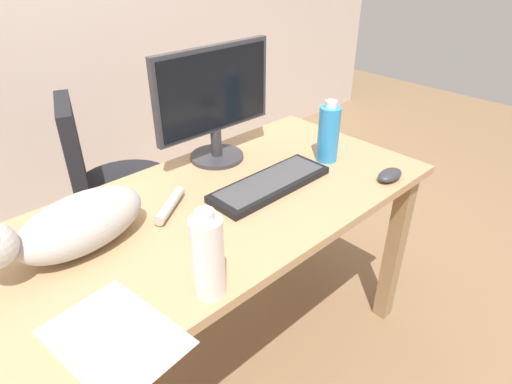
{
  "coord_description": "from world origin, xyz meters",
  "views": [
    {
      "loc": [
        -0.7,
        -0.93,
        1.48
      ],
      "look_at": [
        0.09,
        -0.11,
        0.81
      ],
      "focal_mm": 30.72,
      "sensor_mm": 36.0,
      "label": 1
    }
  ],
  "objects_px": {
    "computer_mouse": "(390,175)",
    "water_bottle": "(208,256)",
    "keyboard": "(270,184)",
    "spray_bottle": "(328,133)",
    "cat": "(74,225)",
    "office_chair": "(117,204)",
    "monitor": "(214,101)"
  },
  "relations": [
    {
      "from": "computer_mouse",
      "to": "water_bottle",
      "type": "xyz_separation_m",
      "value": [
        -0.79,
        -0.0,
        0.09
      ]
    },
    {
      "from": "office_chair",
      "to": "computer_mouse",
      "type": "xyz_separation_m",
      "value": [
        0.51,
        -1.08,
        0.38
      ]
    },
    {
      "from": "water_bottle",
      "to": "office_chair",
      "type": "bearing_deg",
      "value": 75.63
    },
    {
      "from": "keyboard",
      "to": "office_chair",
      "type": "bearing_deg",
      "value": 102.21
    },
    {
      "from": "monitor",
      "to": "cat",
      "type": "height_order",
      "value": "monitor"
    },
    {
      "from": "cat",
      "to": "spray_bottle",
      "type": "relative_size",
      "value": 2.67
    },
    {
      "from": "cat",
      "to": "monitor",
      "type": "bearing_deg",
      "value": 15.62
    },
    {
      "from": "office_chair",
      "to": "monitor",
      "type": "distance_m",
      "value": 0.82
    },
    {
      "from": "cat",
      "to": "keyboard",
      "type": "bearing_deg",
      "value": -10.91
    },
    {
      "from": "computer_mouse",
      "to": "spray_bottle",
      "type": "distance_m",
      "value": 0.27
    },
    {
      "from": "keyboard",
      "to": "cat",
      "type": "height_order",
      "value": "cat"
    },
    {
      "from": "office_chair",
      "to": "spray_bottle",
      "type": "height_order",
      "value": "spray_bottle"
    },
    {
      "from": "computer_mouse",
      "to": "water_bottle",
      "type": "height_order",
      "value": "water_bottle"
    },
    {
      "from": "cat",
      "to": "water_bottle",
      "type": "distance_m",
      "value": 0.4
    },
    {
      "from": "computer_mouse",
      "to": "spray_bottle",
      "type": "xyz_separation_m",
      "value": [
        -0.03,
        0.25,
        0.09
      ]
    },
    {
      "from": "keyboard",
      "to": "computer_mouse",
      "type": "bearing_deg",
      "value": -36.47
    },
    {
      "from": "cat",
      "to": "spray_bottle",
      "type": "height_order",
      "value": "spray_bottle"
    },
    {
      "from": "spray_bottle",
      "to": "cat",
      "type": "bearing_deg",
      "value": 172.66
    },
    {
      "from": "cat",
      "to": "water_bottle",
      "type": "bearing_deg",
      "value": -67.36
    },
    {
      "from": "computer_mouse",
      "to": "spray_bottle",
      "type": "height_order",
      "value": "spray_bottle"
    },
    {
      "from": "keyboard",
      "to": "cat",
      "type": "bearing_deg",
      "value": 169.09
    },
    {
      "from": "office_chair",
      "to": "cat",
      "type": "distance_m",
      "value": 0.94
    },
    {
      "from": "office_chair",
      "to": "spray_bottle",
      "type": "xyz_separation_m",
      "value": [
        0.48,
        -0.83,
        0.47
      ]
    },
    {
      "from": "cat",
      "to": "spray_bottle",
      "type": "distance_m",
      "value": 0.92
    },
    {
      "from": "monitor",
      "to": "water_bottle",
      "type": "bearing_deg",
      "value": -130.66
    },
    {
      "from": "keyboard",
      "to": "spray_bottle",
      "type": "xyz_separation_m",
      "value": [
        0.3,
        0.0,
        0.09
      ]
    },
    {
      "from": "office_chair",
      "to": "cat",
      "type": "relative_size",
      "value": 1.46
    },
    {
      "from": "water_bottle",
      "to": "spray_bottle",
      "type": "xyz_separation_m",
      "value": [
        0.76,
        0.25,
        -0.0
      ]
    },
    {
      "from": "keyboard",
      "to": "monitor",
      "type": "bearing_deg",
      "value": 88.13
    },
    {
      "from": "water_bottle",
      "to": "monitor",
      "type": "bearing_deg",
      "value": 49.34
    },
    {
      "from": "keyboard",
      "to": "cat",
      "type": "xyz_separation_m",
      "value": [
        -0.61,
        0.12,
        0.07
      ]
    },
    {
      "from": "cat",
      "to": "computer_mouse",
      "type": "relative_size",
      "value": 5.57
    }
  ]
}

